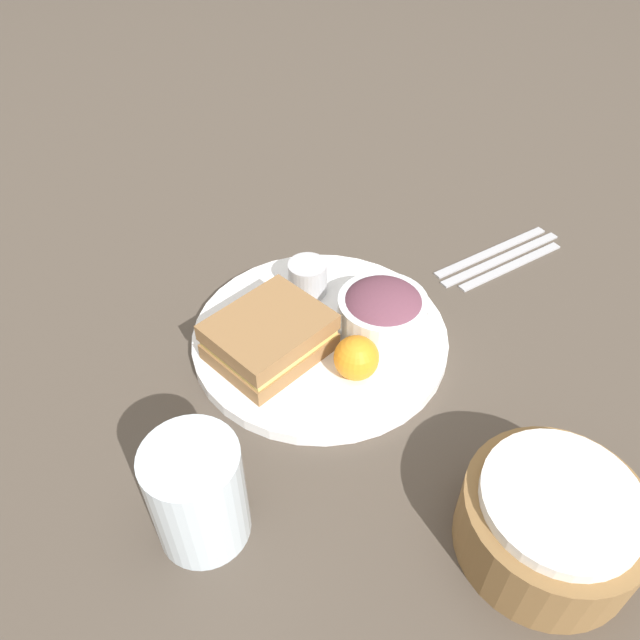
{
  "coord_description": "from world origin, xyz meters",
  "views": [
    {
      "loc": [
        0.3,
        0.41,
        0.51
      ],
      "look_at": [
        0.0,
        0.0,
        0.03
      ],
      "focal_mm": 35.0,
      "sensor_mm": 36.0,
      "label": 1
    }
  ],
  "objects_px": {
    "plate": "(320,337)",
    "spoon": "(511,265)",
    "salad_bowl": "(382,311)",
    "knife": "(501,258)",
    "bread_basket": "(551,521)",
    "dressing_cup": "(308,278)",
    "drink_glass": "(198,494)",
    "sandwich": "(269,337)",
    "fork": "(492,251)"
  },
  "relations": [
    {
      "from": "salad_bowl",
      "to": "knife",
      "type": "bearing_deg",
      "value": -175.74
    },
    {
      "from": "plate",
      "to": "drink_glass",
      "type": "distance_m",
      "value": 0.25
    },
    {
      "from": "dressing_cup",
      "to": "bread_basket",
      "type": "bearing_deg",
      "value": 86.86
    },
    {
      "from": "sandwich",
      "to": "drink_glass",
      "type": "bearing_deg",
      "value": 40.79
    },
    {
      "from": "fork",
      "to": "knife",
      "type": "relative_size",
      "value": 0.95
    },
    {
      "from": "dressing_cup",
      "to": "spoon",
      "type": "relative_size",
      "value": 0.27
    },
    {
      "from": "dressing_cup",
      "to": "knife",
      "type": "height_order",
      "value": "dressing_cup"
    },
    {
      "from": "bread_basket",
      "to": "drink_glass",
      "type": "bearing_deg",
      "value": -39.07
    },
    {
      "from": "dressing_cup",
      "to": "spoon",
      "type": "xyz_separation_m",
      "value": [
        -0.25,
        0.1,
        -0.03
      ]
    },
    {
      "from": "sandwich",
      "to": "dressing_cup",
      "type": "relative_size",
      "value": 2.87
    },
    {
      "from": "salad_bowl",
      "to": "bread_basket",
      "type": "height_order",
      "value": "bread_basket"
    },
    {
      "from": "sandwich",
      "to": "dressing_cup",
      "type": "xyz_separation_m",
      "value": [
        -0.09,
        -0.06,
        -0.0
      ]
    },
    {
      "from": "drink_glass",
      "to": "bread_basket",
      "type": "bearing_deg",
      "value": 140.93
    },
    {
      "from": "knife",
      "to": "dressing_cup",
      "type": "bearing_deg",
      "value": 164.9
    },
    {
      "from": "sandwich",
      "to": "spoon",
      "type": "bearing_deg",
      "value": 172.68
    },
    {
      "from": "sandwich",
      "to": "knife",
      "type": "height_order",
      "value": "sandwich"
    },
    {
      "from": "dressing_cup",
      "to": "knife",
      "type": "relative_size",
      "value": 0.23
    },
    {
      "from": "drink_glass",
      "to": "bread_basket",
      "type": "distance_m",
      "value": 0.29
    },
    {
      "from": "knife",
      "to": "bread_basket",
      "type": "bearing_deg",
      "value": -129.46
    },
    {
      "from": "salad_bowl",
      "to": "drink_glass",
      "type": "height_order",
      "value": "drink_glass"
    },
    {
      "from": "dressing_cup",
      "to": "knife",
      "type": "bearing_deg",
      "value": 161.14
    },
    {
      "from": "fork",
      "to": "bread_basket",
      "type": "bearing_deg",
      "value": -127.87
    },
    {
      "from": "plate",
      "to": "knife",
      "type": "bearing_deg",
      "value": 176.24
    },
    {
      "from": "salad_bowl",
      "to": "bread_basket",
      "type": "relative_size",
      "value": 0.66
    },
    {
      "from": "salad_bowl",
      "to": "spoon",
      "type": "distance_m",
      "value": 0.23
    },
    {
      "from": "plate",
      "to": "spoon",
      "type": "distance_m",
      "value": 0.29
    },
    {
      "from": "dressing_cup",
      "to": "drink_glass",
      "type": "relative_size",
      "value": 0.43
    },
    {
      "from": "plate",
      "to": "drink_glass",
      "type": "xyz_separation_m",
      "value": [
        0.22,
        0.13,
        0.05
      ]
    },
    {
      "from": "salad_bowl",
      "to": "drink_glass",
      "type": "distance_m",
      "value": 0.29
    },
    {
      "from": "plate",
      "to": "sandwich",
      "type": "xyz_separation_m",
      "value": [
        0.06,
        -0.01,
        0.03
      ]
    },
    {
      "from": "salad_bowl",
      "to": "spoon",
      "type": "bearing_deg",
      "value": 179.67
    },
    {
      "from": "bread_basket",
      "to": "spoon",
      "type": "height_order",
      "value": "bread_basket"
    },
    {
      "from": "salad_bowl",
      "to": "dressing_cup",
      "type": "distance_m",
      "value": 0.11
    },
    {
      "from": "plate",
      "to": "bread_basket",
      "type": "bearing_deg",
      "value": 91.9
    },
    {
      "from": "bread_basket",
      "to": "knife",
      "type": "bearing_deg",
      "value": -133.22
    },
    {
      "from": "salad_bowl",
      "to": "dressing_cup",
      "type": "height_order",
      "value": "salad_bowl"
    },
    {
      "from": "knife",
      "to": "salad_bowl",
      "type": "bearing_deg",
      "value": -171.98
    },
    {
      "from": "plate",
      "to": "knife",
      "type": "xyz_separation_m",
      "value": [
        -0.28,
        0.02,
        -0.0
      ]
    },
    {
      "from": "fork",
      "to": "spoon",
      "type": "height_order",
      "value": "same"
    },
    {
      "from": "dressing_cup",
      "to": "drink_glass",
      "type": "bearing_deg",
      "value": 38.03
    },
    {
      "from": "sandwich",
      "to": "spoon",
      "type": "distance_m",
      "value": 0.35
    },
    {
      "from": "drink_glass",
      "to": "spoon",
      "type": "bearing_deg",
      "value": -169.87
    },
    {
      "from": "fork",
      "to": "spoon",
      "type": "xyz_separation_m",
      "value": [
        0.0,
        0.04,
        0.0
      ]
    },
    {
      "from": "sandwich",
      "to": "bread_basket",
      "type": "relative_size",
      "value": 0.89
    },
    {
      "from": "salad_bowl",
      "to": "dressing_cup",
      "type": "xyz_separation_m",
      "value": [
        0.03,
        -0.1,
        -0.01
      ]
    },
    {
      "from": "sandwich",
      "to": "salad_bowl",
      "type": "relative_size",
      "value": 1.33
    },
    {
      "from": "sandwich",
      "to": "spoon",
      "type": "height_order",
      "value": "sandwich"
    },
    {
      "from": "sandwich",
      "to": "dressing_cup",
      "type": "height_order",
      "value": "sandwich"
    },
    {
      "from": "knife",
      "to": "spoon",
      "type": "distance_m",
      "value": 0.02
    },
    {
      "from": "salad_bowl",
      "to": "sandwich",
      "type": "bearing_deg",
      "value": -19.4
    }
  ]
}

